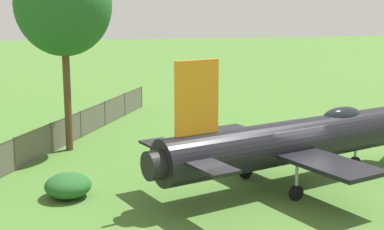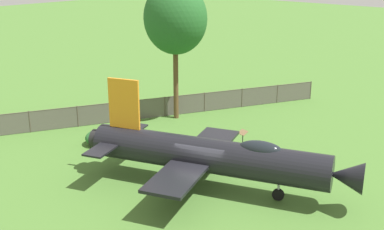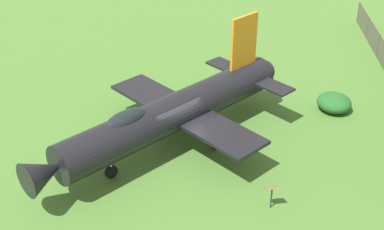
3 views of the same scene
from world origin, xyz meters
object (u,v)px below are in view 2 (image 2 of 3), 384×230
display_jet (214,156)px  shade_tree (175,19)px  shrub_near_fence (100,137)px  info_plaque (243,135)px

display_jet → shade_tree: 13.25m
shrub_near_fence → info_plaque: size_ratio=1.67×
shade_tree → info_plaque: (7.27, -1.59, -6.52)m
display_jet → shrub_near_fence: size_ratio=7.38×
shade_tree → shrub_near_fence: 10.00m
display_jet → shade_tree: shade_tree is taller
shrub_near_fence → display_jet: bearing=-0.6°
display_jet → shrub_near_fence: bearing=159.4°
shade_tree → info_plaque: bearing=-12.4°
display_jet → shade_tree: bearing=122.6°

